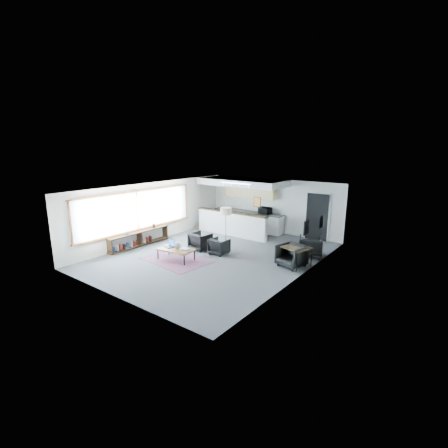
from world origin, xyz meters
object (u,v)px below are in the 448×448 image
Objects in this scene: laptop at (170,245)px; dining_chair_far at (310,247)px; book_stack at (186,250)px; floor_lamp at (226,212)px; dining_table at (297,249)px; microwave at (265,210)px; coffee_table at (176,250)px; dining_chair_near at (292,257)px; ceramic_pot at (178,246)px; armchair_right at (219,246)px; armchair_left at (200,240)px.

dining_chair_far reaches higher than laptop.
floor_lamp reaches higher than book_stack.
dining_table is 1.79× the size of microwave.
dining_chair_far is at bearing 35.08° from coffee_table.
dining_chair_far reaches higher than coffee_table.
microwave is at bearing 77.41° from coffee_table.
dining_table is at bearing 67.28° from dining_chair_near.
coffee_table is 0.47m from book_stack.
dining_table is 4.68m from microwave.
coffee_table is 0.87× the size of floor_lamp.
ceramic_pot is 1.71m from armchair_right.
armchair_left is at bearing -171.58° from dining_table.
floor_lamp reaches higher than dining_table.
book_stack is 3.96m from dining_table.
ceramic_pot is at bearing -6.09° from coffee_table.
floor_lamp reaches higher than dining_chair_far.
armchair_left reaches higher than ceramic_pot.
dining_chair_far is (3.37, 3.33, -0.11)m from book_stack.
dining_chair_far is at bearing 42.10° from ceramic_pot.
coffee_table is 5.10m from dining_chair_far.
dining_table is 1.42× the size of dining_chair_far.
armchair_right is at bearing 9.47° from dining_chair_far.
dining_chair_far is (2.98, 1.86, 0.02)m from armchair_right.
coffee_table is at bearing 60.82° from armchair_right.
dining_chair_far is 3.92m from microwave.
armchair_left is (-0.58, 1.49, -0.10)m from book_stack.
dining_table is (2.98, 0.59, 0.29)m from armchair_right.
armchair_right is 0.66× the size of dining_table.
ceramic_pot is (0.10, 0.00, 0.17)m from coffee_table.
dining_chair_far is at bearing 98.89° from dining_chair_near.
ceramic_pot is 4.12m from dining_chair_near.
floor_lamp is at bearing 170.37° from dining_table.
microwave is (-3.22, 3.36, 0.49)m from dining_table.
coffee_table is 2.90m from floor_lamp.
laptop reaches higher than armchair_right.
floor_lamp is 2.79m from microwave.
dining_chair_far is at bearing 49.85° from laptop.
dining_table reaches higher than laptop.
dining_chair_far is (0.11, 1.41, -0.00)m from dining_chair_near.
microwave reaches higher than book_stack.
armchair_left is 4.08m from microwave.
ceramic_pot is 5.52m from microwave.
dining_chair_near is (3.62, 1.96, -0.20)m from ceramic_pot.
armchair_left is 1.32× the size of microwave.
dining_chair_near reaches higher than dining_chair_far.
book_stack is at bearing 75.29° from armchair_right.
dining_table is at bearing 22.53° from coffee_table.
laptop reaches higher than book_stack.
dining_table reaches higher than book_stack.
book_stack is 0.49× the size of armchair_right.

